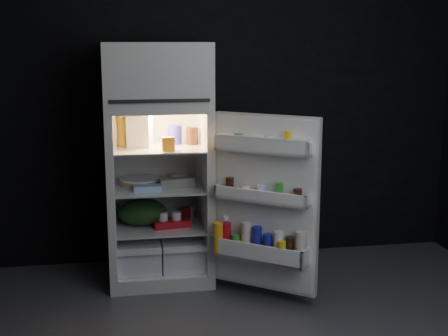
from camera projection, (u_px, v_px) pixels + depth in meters
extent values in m
cube|color=black|center=(217.00, 96.00, 5.04)|extent=(4.00, 0.00, 2.70)
cube|color=black|center=(412.00, 201.00, 1.76)|extent=(4.00, 0.00, 2.70)
cube|color=silver|center=(160.00, 270.00, 4.83)|extent=(0.76, 0.70, 0.10)
cube|color=silver|center=(111.00, 190.00, 4.63)|extent=(0.05, 0.70, 1.20)
cube|color=silver|center=(205.00, 186.00, 4.75)|extent=(0.05, 0.70, 1.20)
cube|color=white|center=(156.00, 179.00, 5.01)|extent=(0.66, 0.05, 1.20)
cube|color=silver|center=(157.00, 105.00, 4.57)|extent=(0.76, 0.70, 0.06)
cube|color=silver|center=(156.00, 72.00, 4.52)|extent=(0.76, 0.70, 0.42)
cube|color=black|center=(160.00, 101.00, 4.21)|extent=(0.68, 0.01, 0.02)
cube|color=white|center=(115.00, 191.00, 4.61)|extent=(0.01, 0.65, 1.20)
cube|color=white|center=(202.00, 187.00, 4.73)|extent=(0.01, 0.65, 1.20)
cube|color=white|center=(157.00, 110.00, 4.55)|extent=(0.66, 0.65, 0.01)
cube|color=white|center=(160.00, 264.00, 4.79)|extent=(0.66, 0.65, 0.01)
cube|color=white|center=(158.00, 147.00, 4.61)|extent=(0.65, 0.63, 0.01)
cube|color=white|center=(159.00, 186.00, 4.67)|extent=(0.65, 0.63, 0.01)
cube|color=white|center=(159.00, 225.00, 4.73)|extent=(0.65, 0.63, 0.01)
cube|color=white|center=(138.00, 250.00, 4.76)|extent=(0.32, 0.59, 0.22)
cube|color=white|center=(181.00, 248.00, 4.81)|extent=(0.32, 0.59, 0.22)
cube|color=white|center=(140.00, 253.00, 4.43)|extent=(0.32, 0.02, 0.03)
cube|color=white|center=(186.00, 250.00, 4.48)|extent=(0.32, 0.02, 0.03)
cube|color=#FFE5B2|center=(157.00, 113.00, 4.51)|extent=(0.14, 0.14, 0.02)
cube|color=silver|center=(266.00, 203.00, 4.27)|extent=(0.63, 0.51, 1.22)
cube|color=white|center=(264.00, 204.00, 4.24)|extent=(0.57, 0.45, 1.18)
cube|color=white|center=(262.00, 151.00, 4.13)|extent=(0.59, 0.49, 0.02)
cube|color=white|center=(260.00, 147.00, 4.09)|extent=(0.55, 0.43, 0.10)
cube|color=white|center=(309.00, 150.00, 3.97)|extent=(0.07, 0.08, 0.10)
cube|color=white|center=(219.00, 142.00, 4.28)|extent=(0.07, 0.08, 0.10)
cube|color=white|center=(261.00, 200.00, 4.20)|extent=(0.60, 0.50, 0.02)
cube|color=white|center=(259.00, 197.00, 4.15)|extent=(0.55, 0.43, 0.09)
cube|color=white|center=(308.00, 201.00, 4.04)|extent=(0.08, 0.09, 0.09)
cube|color=white|center=(218.00, 190.00, 4.34)|extent=(0.08, 0.09, 0.09)
cube|color=white|center=(259.00, 258.00, 4.26)|extent=(0.62, 0.53, 0.02)
cube|color=white|center=(256.00, 254.00, 4.20)|extent=(0.55, 0.43, 0.13)
cube|color=white|center=(305.00, 259.00, 4.10)|extent=(0.10, 0.12, 0.13)
cube|color=white|center=(217.00, 244.00, 4.40)|extent=(0.10, 0.12, 0.13)
cube|color=white|center=(262.00, 138.00, 4.11)|extent=(0.58, 0.48, 0.02)
cylinder|color=yellow|center=(288.00, 142.00, 4.03)|extent=(0.08, 0.08, 0.14)
cylinder|color=silver|center=(268.00, 143.00, 4.10)|extent=(0.08, 0.08, 0.10)
cylinder|color=#338C33|center=(238.00, 141.00, 4.20)|extent=(0.08, 0.08, 0.10)
cylinder|color=black|center=(298.00, 196.00, 4.06)|extent=(0.08, 0.08, 0.10)
cylinder|color=#338C33|center=(279.00, 192.00, 4.12)|extent=(0.07, 0.07, 0.13)
cylinder|color=#9BBEF0|center=(261.00, 192.00, 4.18)|extent=(0.08, 0.08, 0.10)
cylinder|color=white|center=(245.00, 192.00, 4.24)|extent=(0.08, 0.08, 0.07)
cylinder|color=black|center=(230.00, 186.00, 4.29)|extent=(0.08, 0.08, 0.12)
cylinder|color=beige|center=(301.00, 248.00, 4.10)|extent=(0.11, 0.11, 0.23)
cylinder|color=black|center=(290.00, 250.00, 4.14)|extent=(0.08, 0.08, 0.18)
cylinder|color=white|center=(278.00, 246.00, 4.17)|extent=(0.10, 0.10, 0.20)
cylinder|color=#1B1D97|center=(268.00, 246.00, 4.21)|extent=(0.09, 0.09, 0.17)
cylinder|color=#1B1D97|center=(257.00, 242.00, 4.25)|extent=(0.10, 0.10, 0.21)
cylinder|color=beige|center=(246.00, 239.00, 4.28)|extent=(0.10, 0.10, 0.23)
cylinder|color=#338C33|center=(236.00, 244.00, 4.33)|extent=(0.09, 0.09, 0.13)
cylinder|color=red|center=(226.00, 237.00, 4.36)|extent=(0.10, 0.10, 0.21)
cylinder|color=yellow|center=(282.00, 252.00, 4.12)|extent=(0.08, 0.08, 0.15)
cylinder|color=yellow|center=(238.00, 248.00, 4.28)|extent=(0.08, 0.08, 0.10)
cylinder|color=orange|center=(218.00, 237.00, 4.34)|extent=(0.10, 0.10, 0.21)
cylinder|color=white|center=(226.00, 218.00, 4.33)|extent=(0.05, 0.05, 0.02)
cube|color=white|center=(140.00, 130.00, 4.57)|extent=(0.20, 0.20, 0.24)
cylinder|color=#1B1D97|center=(175.00, 135.00, 4.68)|extent=(0.11, 0.11, 0.14)
cylinder|color=black|center=(192.00, 136.00, 4.66)|extent=(0.12, 0.12, 0.13)
cylinder|color=gold|center=(122.00, 131.00, 4.59)|extent=(0.10, 0.10, 0.22)
cube|color=orange|center=(168.00, 144.00, 4.39)|extent=(0.09, 0.07, 0.10)
cube|color=gray|center=(177.00, 183.00, 4.60)|extent=(0.27, 0.13, 0.07)
cylinder|color=tan|center=(140.00, 182.00, 4.70)|extent=(0.38, 0.38, 0.04)
cube|color=#9BBEF0|center=(148.00, 188.00, 4.50)|extent=(0.20, 0.10, 0.04)
cube|color=beige|center=(179.00, 177.00, 4.85)|extent=(0.12, 0.10, 0.05)
ellipsoid|color=#193815|center=(143.00, 212.00, 4.70)|extent=(0.45, 0.42, 0.20)
cube|color=red|center=(171.00, 223.00, 4.66)|extent=(0.29, 0.19, 0.05)
cylinder|color=red|center=(186.00, 213.00, 4.87)|extent=(0.08, 0.08, 0.09)
cylinder|color=silver|center=(191.00, 211.00, 4.90)|extent=(0.08, 0.08, 0.09)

